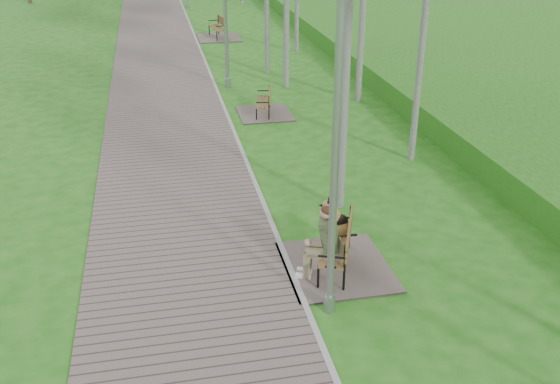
{
  "coord_description": "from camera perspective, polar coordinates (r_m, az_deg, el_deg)",
  "views": [
    {
      "loc": [
        -2.03,
        -5.5,
        5.87
      ],
      "look_at": [
        -0.0,
        4.33,
        1.1
      ],
      "focal_mm": 40.0,
      "sensor_mm": 36.0,
      "label": 1
    }
  ],
  "objects": [
    {
      "name": "kerb",
      "position": [
        27.7,
        -7.39,
        13.01
      ],
      "size": [
        0.1,
        67.0,
        0.05
      ],
      "primitive_type": "cube",
      "color": "#999993",
      "rests_on": "ground"
    },
    {
      "name": "lamp_post_second",
      "position": [
        21.07,
        -5.03,
        15.97
      ],
      "size": [
        0.2,
        0.2,
        5.25
      ],
      "color": "gray",
      "rests_on": "ground"
    },
    {
      "name": "bench_second",
      "position": [
        18.67,
        -1.53,
        7.62
      ],
      "size": [
        1.54,
        1.71,
        0.95
      ],
      "color": "#6C5E58",
      "rests_on": "ground"
    },
    {
      "name": "lamp_post_near",
      "position": [
        8.82,
        4.99,
        1.48
      ],
      "size": [
        0.19,
        0.19,
        4.94
      ],
      "color": "gray",
      "rests_on": "ground"
    },
    {
      "name": "walkway",
      "position": [
        27.63,
        -11.1,
        12.71
      ],
      "size": [
        3.5,
        67.0,
        0.04
      ],
      "primitive_type": "cube",
      "color": "#6C5E58",
      "rests_on": "ground"
    },
    {
      "name": "bench_main",
      "position": [
        10.73,
        4.86,
        -5.09
      ],
      "size": [
        1.8,
        2.0,
        1.57
      ],
      "color": "#6C5E58",
      "rests_on": "ground"
    },
    {
      "name": "embankment",
      "position": [
        29.69,
        17.25,
        12.89
      ],
      "size": [
        14.0,
        70.0,
        1.6
      ],
      "primitive_type": "cube",
      "color": "#4A942E",
      "rests_on": "ground"
    },
    {
      "name": "bench_third",
      "position": [
        29.51,
        -5.71,
        14.23
      ],
      "size": [
        1.9,
        2.11,
        1.17
      ],
      "color": "#6C5E58",
      "rests_on": "ground"
    }
  ]
}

